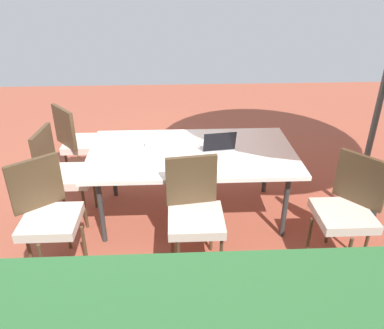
# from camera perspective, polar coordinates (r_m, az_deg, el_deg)

# --- Properties ---
(ground_plane) EXTENTS (10.00, 10.00, 0.02)m
(ground_plane) POSITION_cam_1_polar(r_m,az_deg,el_deg) (4.17, 0.00, -7.38)
(ground_plane) COLOR #9E4C38
(dining_table) EXTENTS (2.03, 1.13, 0.74)m
(dining_table) POSITION_cam_1_polar(r_m,az_deg,el_deg) (3.81, 0.00, 1.36)
(dining_table) COLOR silver
(dining_table) RESTS_ON ground_plane
(chair_east) EXTENTS (0.48, 0.47, 0.98)m
(chair_east) POSITION_cam_1_polar(r_m,az_deg,el_deg) (4.04, -18.79, -0.86)
(chair_east) COLOR beige
(chair_east) RESTS_ON ground_plane
(chair_southeast) EXTENTS (0.59, 0.58, 0.98)m
(chair_southeast) POSITION_cam_1_polar(r_m,az_deg,el_deg) (4.69, -16.49, 3.49)
(chair_southeast) COLOR beige
(chair_southeast) RESTS_ON ground_plane
(chair_northwest) EXTENTS (0.59, 0.58, 0.98)m
(chair_northwest) POSITION_cam_1_polar(r_m,az_deg,el_deg) (3.54, 22.20, -5.81)
(chair_northwest) COLOR beige
(chair_northwest) RESTS_ON ground_plane
(chair_north) EXTENTS (0.48, 0.49, 0.98)m
(chair_north) POSITION_cam_1_polar(r_m,az_deg,el_deg) (3.24, 0.37, -6.74)
(chair_north) COLOR beige
(chair_north) RESTS_ON ground_plane
(chair_northeast) EXTENTS (0.58, 0.58, 0.98)m
(chair_northeast) POSITION_cam_1_polar(r_m,az_deg,el_deg) (3.44, -20.79, -6.57)
(chair_northeast) COLOR beige
(chair_northeast) RESTS_ON ground_plane
(laptop) EXTENTS (0.35, 0.28, 0.21)m
(laptop) POSITION_cam_1_polar(r_m,az_deg,el_deg) (3.81, 3.86, 2.87)
(laptop) COLOR #B7B7BC
(laptop) RESTS_ON dining_table
(cup) EXTENTS (0.07, 0.07, 0.09)m
(cup) POSITION_cam_1_polar(r_m,az_deg,el_deg) (3.87, -6.53, 3.13)
(cup) COLOR white
(cup) RESTS_ON dining_table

